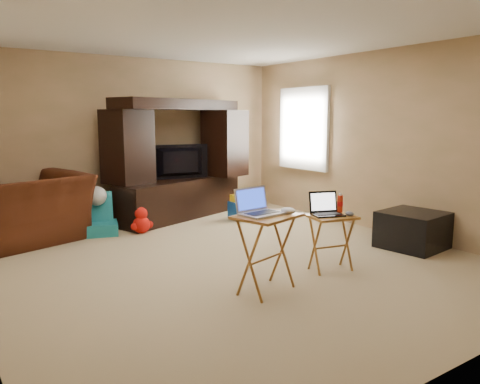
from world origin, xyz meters
TOP-DOWN VIEW (x-y plane):
  - floor at (0.00, 0.00)m, footprint 5.50×5.50m
  - ceiling at (0.00, 0.00)m, footprint 5.50×5.50m
  - wall_back at (0.00, 2.75)m, footprint 5.00×0.00m
  - wall_front at (0.00, -2.75)m, footprint 5.00×0.00m
  - wall_right at (2.50, 0.00)m, footprint 0.00×5.50m
  - window_pane at (2.48, 1.55)m, footprint 0.00×1.20m
  - window_frame at (2.46, 1.55)m, footprint 0.06×1.14m
  - entertainment_center at (0.57, 2.32)m, footprint 2.33×1.26m
  - television at (0.57, 2.28)m, footprint 0.95×0.28m
  - recliner at (-1.72, 2.07)m, footprint 1.62×1.50m
  - child_rocker at (-0.84, 1.95)m, footprint 0.56×0.60m
  - plush_toy at (-0.35, 1.70)m, footprint 0.33×0.28m
  - push_toy at (1.37, 1.64)m, footprint 0.54×0.39m
  - ottoman at (2.12, -0.86)m, footprint 0.77×0.77m
  - tray_table_left at (-0.25, -1.00)m, footprint 0.65×0.58m
  - tray_table_right at (0.67, -0.91)m, footprint 0.52×0.45m
  - laptop_left at (-0.28, -0.97)m, footprint 0.41×0.35m
  - laptop_right at (0.63, -0.89)m, footprint 0.38×0.35m
  - mouse_left at (-0.06, -1.07)m, footprint 0.14×0.17m
  - mouse_right at (0.80, -1.03)m, footprint 0.11×0.14m
  - water_bottle at (0.87, -0.83)m, footprint 0.06×0.06m

SIDE VIEW (x-z plane):
  - floor at x=0.00m, z-range 0.00..0.00m
  - plush_toy at x=-0.35m, z-range 0.00..0.37m
  - push_toy at x=1.37m, z-range 0.00..0.40m
  - ottoman at x=2.12m, z-range 0.00..0.45m
  - child_rocker at x=-0.84m, z-range 0.00..0.58m
  - tray_table_right at x=0.67m, z-range 0.00..0.59m
  - tray_table_left at x=-0.25m, z-range 0.00..0.72m
  - recliner at x=-1.72m, z-range 0.00..0.87m
  - mouse_right at x=0.80m, z-range 0.59..0.64m
  - water_bottle at x=0.87m, z-range 0.59..0.77m
  - laptop_right at x=0.63m, z-range 0.59..0.83m
  - mouse_left at x=-0.06m, z-range 0.72..0.78m
  - laptop_left at x=-0.28m, z-range 0.72..0.96m
  - television at x=0.57m, z-range 0.62..1.16m
  - entertainment_center at x=0.57m, z-range 0.00..1.86m
  - wall_back at x=0.00m, z-range -1.25..3.75m
  - wall_front at x=0.00m, z-range -1.25..3.75m
  - wall_right at x=2.50m, z-range -1.50..4.00m
  - window_pane at x=2.48m, z-range 0.80..2.00m
  - window_frame at x=2.46m, z-range 0.73..2.07m
  - ceiling at x=0.00m, z-range 2.50..2.50m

